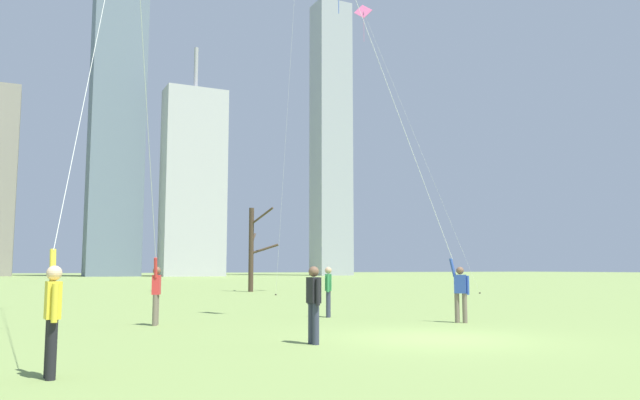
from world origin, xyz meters
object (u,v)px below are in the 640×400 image
object	(u,v)px
kite_flyer_midfield_center_teal	(78,172)
kite_flyer_far_back_green	(148,145)
distant_kite_drifting_right_pink	(371,30)
bystander_watching_nearby	(328,289)
bare_tree_left_of_center	(253,247)
bystander_strolling_midfield	(314,300)
kite_flyer_midfield_left_blue	(438,229)

from	to	relation	value
kite_flyer_midfield_center_teal	kite_flyer_far_back_green	size ratio (longest dim) A/B	0.98
kite_flyer_far_back_green	distant_kite_drifting_right_pink	bearing A→B (deg)	45.54
kite_flyer_midfield_center_teal	bystander_watching_nearby	xyz separation A→B (m)	(8.26, 7.03, -2.30)
bystander_watching_nearby	bare_tree_left_of_center	xyz separation A→B (m)	(5.07, 21.57, 2.08)
kite_flyer_midfield_center_teal	bystander_strolling_midfield	bearing A→B (deg)	9.20
bystander_strolling_midfield	bare_tree_left_of_center	distance (m)	29.17
kite_flyer_far_back_green	kite_flyer_midfield_left_blue	bearing A→B (deg)	-7.43
kite_flyer_midfield_center_teal	kite_flyer_far_back_green	world-z (taller)	kite_flyer_far_back_green
kite_flyer_midfield_left_blue	bare_tree_left_of_center	distance (m)	24.99
bystander_strolling_midfield	distant_kite_drifting_right_pink	xyz separation A→B (m)	(14.09, 21.29, 15.98)
bystander_watching_nearby	bare_tree_left_of_center	size ratio (longest dim) A/B	0.29
bystander_strolling_midfield	bare_tree_left_of_center	size ratio (longest dim) A/B	0.29
bystander_strolling_midfield	kite_flyer_midfield_left_blue	bearing A→B (deg)	28.71
kite_flyer_midfield_center_teal	bare_tree_left_of_center	world-z (taller)	kite_flyer_midfield_center_teal
kite_flyer_midfield_center_teal	bystander_strolling_midfield	distance (m)	5.37
kite_flyer_midfield_center_teal	bare_tree_left_of_center	xyz separation A→B (m)	(13.33, 28.59, -0.22)
bystander_strolling_midfield	distant_kite_drifting_right_pink	bearing A→B (deg)	56.51
kite_flyer_midfield_center_teal	distant_kite_drifting_right_pink	bearing A→B (deg)	49.45
kite_flyer_far_back_green	distant_kite_drifting_right_pink	distance (m)	27.00
distant_kite_drifting_right_pink	kite_flyer_far_back_green	bearing A→B (deg)	-134.46
kite_flyer_midfield_center_teal	kite_flyer_far_back_green	bearing A→B (deg)	67.70
kite_flyer_midfield_left_blue	bystander_watching_nearby	size ratio (longest dim) A/B	7.38
bare_tree_left_of_center	kite_flyer_far_back_green	bearing A→B (deg)	-115.54
kite_flyer_midfield_center_teal	kite_flyer_midfield_left_blue	size ratio (longest dim) A/B	1.56
kite_flyer_far_back_green	bystander_strolling_midfield	xyz separation A→B (m)	(2.79, -4.09, -3.82)
bystander_strolling_midfield	distant_kite_drifting_right_pink	world-z (taller)	distant_kite_drifting_right_pink
kite_flyer_midfield_center_teal	kite_flyer_midfield_left_blue	world-z (taller)	kite_flyer_midfield_center_teal
kite_flyer_midfield_left_blue	bystander_strolling_midfield	size ratio (longest dim) A/B	7.38
kite_flyer_midfield_left_blue	distant_kite_drifting_right_pink	xyz separation A→B (m)	(8.59, 18.28, 14.17)
bystander_watching_nearby	distant_kite_drifting_right_pink	world-z (taller)	distant_kite_drifting_right_pink
kite_flyer_midfield_left_blue	distant_kite_drifting_right_pink	bearing A→B (deg)	64.82
bare_tree_left_of_center	kite_flyer_midfield_left_blue	bearing A→B (deg)	-97.01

